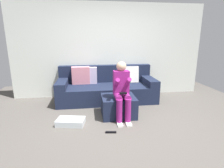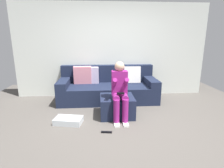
{
  "view_description": "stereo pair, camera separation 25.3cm",
  "coord_description": "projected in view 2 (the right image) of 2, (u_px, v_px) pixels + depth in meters",
  "views": [
    {
      "loc": [
        -0.61,
        -2.92,
        1.59
      ],
      "look_at": [
        -0.07,
        1.06,
        0.56
      ],
      "focal_mm": 28.92,
      "sensor_mm": 36.0,
      "label": 1
    },
    {
      "loc": [
        -0.36,
        -2.95,
        1.59
      ],
      "look_at": [
        -0.07,
        1.06,
        0.56
      ],
      "focal_mm": 28.92,
      "sensor_mm": 36.0,
      "label": 2
    }
  ],
  "objects": [
    {
      "name": "ottoman",
      "position": [
        117.0,
        106.0,
        3.78
      ],
      "size": [
        0.69,
        0.63,
        0.41
      ],
      "primitive_type": "cube",
      "color": "#192138",
      "rests_on": "ground_plane"
    },
    {
      "name": "couch_sectional",
      "position": [
        108.0,
        88.0,
        4.73
      ],
      "size": [
        2.48,
        0.97,
        0.88
      ],
      "color": "#192138",
      "rests_on": "ground_plane"
    },
    {
      "name": "wall_back",
      "position": [
        112.0,
        51.0,
        4.96
      ],
      "size": [
        5.22,
        0.1,
        2.5
      ],
      "primitive_type": "cube",
      "color": "silver",
      "rests_on": "ground_plane"
    },
    {
      "name": "remote_near_ottoman",
      "position": [
        107.0,
        132.0,
        3.12
      ],
      "size": [
        0.19,
        0.07,
        0.02
      ],
      "primitive_type": "cube",
      "rotation": [
        0.0,
        0.0,
        -0.13
      ],
      "color": "black",
      "rests_on": "ground_plane"
    },
    {
      "name": "ground_plane",
      "position": [
        120.0,
        128.0,
        3.27
      ],
      "size": [
        6.78,
        6.78,
        0.0
      ],
      "primitive_type": "plane",
      "color": "#544F49"
    },
    {
      "name": "person_seated",
      "position": [
        120.0,
        89.0,
        3.51
      ],
      "size": [
        0.31,
        0.56,
        1.15
      ],
      "color": "#8C1E72",
      "rests_on": "ground_plane"
    },
    {
      "name": "storage_bin",
      "position": [
        68.0,
        120.0,
        3.46
      ],
      "size": [
        0.56,
        0.4,
        0.11
      ],
      "primitive_type": "cube",
      "rotation": [
        0.0,
        0.0,
        -0.2
      ],
      "color": "silver",
      "rests_on": "ground_plane"
    }
  ]
}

